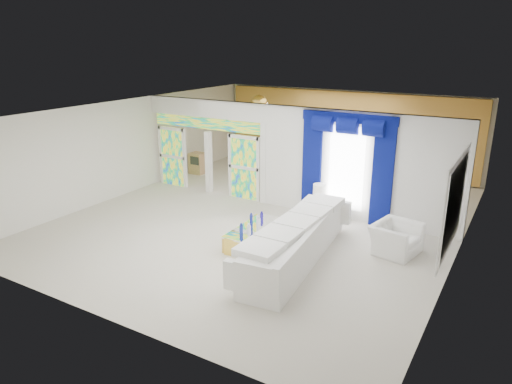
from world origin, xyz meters
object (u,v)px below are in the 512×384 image
Objects in this scene: white_sofa at (297,242)px; coffee_table at (252,235)px; armchair at (396,239)px; grand_piano at (288,161)px; console_table at (329,212)px.

coffee_table is (-1.35, 0.30, -0.22)m from white_sofa.
armchair is at bearing 33.69° from white_sofa.
white_sofa is 2.23× the size of grand_piano.
grand_piano reaches higher than coffee_table.
white_sofa is 3.84× the size of console_table.
coffee_table reaches higher than console_table.
white_sofa is 7.19m from grand_piano.
white_sofa reaches higher than coffee_table.
grand_piano reaches higher than armchair.
grand_piano is at bearing 58.62° from armchair.
console_table is at bearing 71.15° from armchair.
white_sofa reaches higher than console_table.
grand_piano reaches higher than white_sofa.
grand_piano is at bearing 109.18° from coffee_table.
armchair is at bearing -59.07° from grand_piano.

